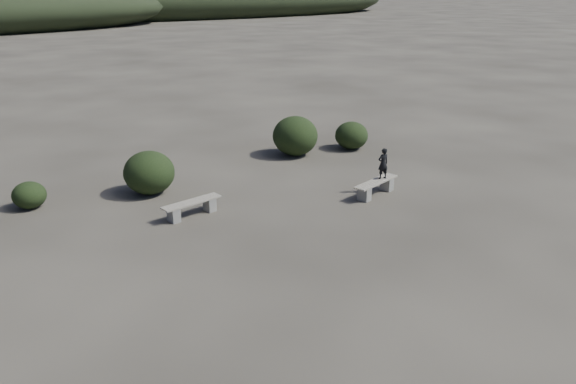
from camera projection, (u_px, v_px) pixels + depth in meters
ground at (362, 288)px, 12.33m from camera, size 1200.00×1200.00×0.00m
bench_left at (192, 207)px, 16.07m from camera, size 1.85×0.67×0.45m
bench_right at (376, 187)px, 17.67m from camera, size 1.93×0.87×0.47m
seated_person at (383, 163)px, 17.66m from camera, size 0.39×0.28×1.00m
shrub_a at (29, 195)px, 16.63m from camera, size 0.98×0.98×0.80m
shrub_b at (149, 173)px, 17.70m from camera, size 1.60×1.60×1.37m
shrub_d at (295, 136)px, 21.67m from camera, size 1.75×1.75×1.53m
shrub_e at (351, 135)px, 22.58m from camera, size 1.33×1.33×1.11m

